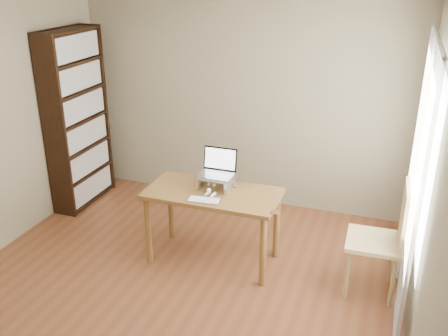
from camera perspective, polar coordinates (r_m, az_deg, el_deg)
room at (r=3.91m, az=-7.24°, el=0.12°), size 4.04×4.54×2.64m
bookshelf at (r=6.17m, az=-16.42°, el=5.33°), size 0.30×0.90×2.10m
curtains at (r=4.32m, az=21.04°, el=-0.93°), size 0.03×1.90×2.25m
desk at (r=4.81m, az=-1.30°, el=-3.89°), size 1.28×0.64×0.75m
laptop_stand at (r=4.79m, az=-0.98°, el=-1.43°), size 0.32×0.25×0.13m
laptop at (r=4.80m, az=-0.74°, el=0.03°), size 0.34×0.28×0.24m
keyboard at (r=4.57m, az=-2.29°, el=-3.72°), size 0.32×0.16×0.02m
coaster at (r=4.40m, az=5.91°, el=-5.00°), size 0.09×0.09×0.01m
cat at (r=4.82m, az=-0.52°, el=-1.60°), size 0.23×0.47×0.14m
chair at (r=4.58m, az=17.91°, el=-7.36°), size 0.48×0.48×1.06m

